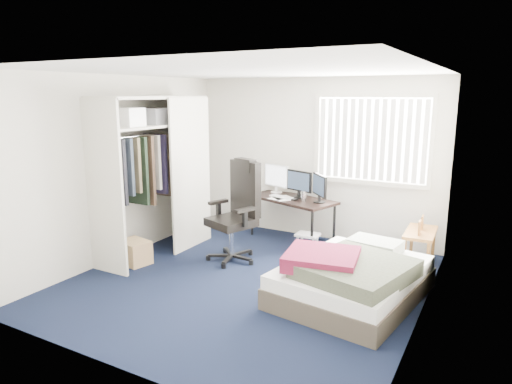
{
  "coord_description": "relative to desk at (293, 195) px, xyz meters",
  "views": [
    {
      "loc": [
        2.6,
        -4.55,
        2.25
      ],
      "look_at": [
        -0.11,
        0.4,
        1.03
      ],
      "focal_mm": 32.0,
      "sensor_mm": 36.0,
      "label": 1
    }
  ],
  "objects": [
    {
      "name": "ground",
      "position": [
        0.19,
        -1.75,
        -0.72
      ],
      "size": [
        4.2,
        4.2,
        0.0
      ],
      "primitive_type": "plane",
      "color": "black",
      "rests_on": "ground"
    },
    {
      "name": "room_shell",
      "position": [
        0.19,
        -1.75,
        0.79
      ],
      "size": [
        4.2,
        4.2,
        4.2
      ],
      "color": "silver",
      "rests_on": "ground"
    },
    {
      "name": "window_assembly",
      "position": [
        1.09,
        0.29,
        0.88
      ],
      "size": [
        1.72,
        0.09,
        1.32
      ],
      "color": "white",
      "rests_on": "ground"
    },
    {
      "name": "closet",
      "position": [
        -1.48,
        -1.49,
        0.63
      ],
      "size": [
        0.64,
        1.84,
        2.22
      ],
      "color": "beige",
      "rests_on": "ground"
    },
    {
      "name": "desk",
      "position": [
        0.0,
        0.0,
        0.0
      ],
      "size": [
        1.5,
        1.03,
        1.14
      ],
      "color": "black",
      "rests_on": "ground"
    },
    {
      "name": "office_chair",
      "position": [
        -0.34,
        -1.14,
        -0.18
      ],
      "size": [
        0.84,
        0.84,
        1.39
      ],
      "color": "black",
      "rests_on": "ground"
    },
    {
      "name": "footstool",
      "position": [
        0.4,
        -0.38,
        -0.52
      ],
      "size": [
        0.33,
        0.27,
        0.26
      ],
      "color": "white",
      "rests_on": "ground"
    },
    {
      "name": "nightstand",
      "position": [
        1.94,
        -0.27,
        -0.28
      ],
      "size": [
        0.39,
        0.74,
        0.68
      ],
      "color": "brown",
      "rests_on": "ground"
    },
    {
      "name": "bed",
      "position": [
        1.45,
        -1.63,
        -0.46
      ],
      "size": [
        1.57,
        1.94,
        0.59
      ],
      "color": "#3E362C",
      "rests_on": "ground"
    },
    {
      "name": "pine_box",
      "position": [
        -1.46,
        -1.96,
        -0.56
      ],
      "size": [
        0.48,
        0.4,
        0.31
      ],
      "primitive_type": "cube",
      "rotation": [
        0.0,
        0.0,
        -0.22
      ],
      "color": "tan",
      "rests_on": "ground"
    }
  ]
}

